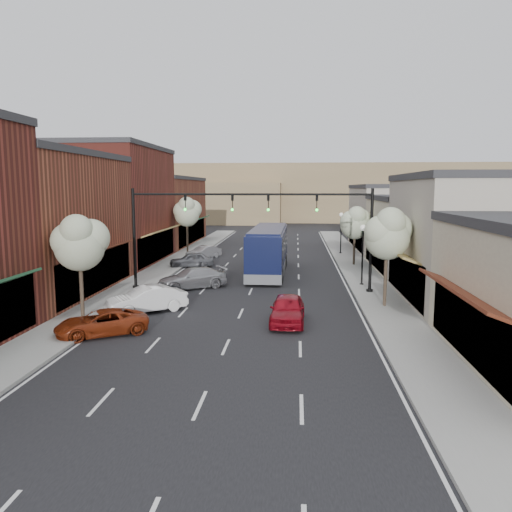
% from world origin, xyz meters
% --- Properties ---
extents(ground, '(160.00, 160.00, 0.00)m').
position_xyz_m(ground, '(0.00, 0.00, 0.00)').
color(ground, black).
rests_on(ground, ground).
extents(sidewalk_left, '(2.80, 73.00, 0.15)m').
position_xyz_m(sidewalk_left, '(-8.40, 18.50, 0.07)').
color(sidewalk_left, gray).
rests_on(sidewalk_left, ground).
extents(sidewalk_right, '(2.80, 73.00, 0.15)m').
position_xyz_m(sidewalk_right, '(8.40, 18.50, 0.07)').
color(sidewalk_right, gray).
rests_on(sidewalk_right, ground).
extents(curb_left, '(0.25, 73.00, 0.17)m').
position_xyz_m(curb_left, '(-7.00, 18.50, 0.07)').
color(curb_left, gray).
rests_on(curb_left, ground).
extents(curb_right, '(0.25, 73.00, 0.17)m').
position_xyz_m(curb_right, '(7.00, 18.50, 0.07)').
color(curb_right, gray).
rests_on(curb_right, ground).
extents(bldg_left_midnear, '(10.14, 14.10, 9.40)m').
position_xyz_m(bldg_left_midnear, '(-14.23, 6.00, 4.66)').
color(bldg_left_midnear, brown).
rests_on(bldg_left_midnear, ground).
extents(bldg_left_midfar, '(10.14, 14.10, 10.90)m').
position_xyz_m(bldg_left_midfar, '(-14.24, 20.00, 5.40)').
color(bldg_left_midfar, maroon).
rests_on(bldg_left_midfar, ground).
extents(bldg_left_far, '(10.14, 18.10, 8.40)m').
position_xyz_m(bldg_left_far, '(-14.22, 36.00, 4.16)').
color(bldg_left_far, brown).
rests_on(bldg_left_far, ground).
extents(bldg_right_midnear, '(9.14, 12.10, 7.90)m').
position_xyz_m(bldg_right_midnear, '(13.72, 6.00, 3.91)').
color(bldg_right_midnear, '#A69E8E').
rests_on(bldg_right_midnear, ground).
extents(bldg_right_midfar, '(9.14, 12.10, 6.40)m').
position_xyz_m(bldg_right_midfar, '(13.70, 18.00, 3.17)').
color(bldg_right_midfar, beige).
rests_on(bldg_right_midfar, ground).
extents(bldg_right_far, '(9.14, 16.10, 7.40)m').
position_xyz_m(bldg_right_far, '(13.71, 32.00, 3.66)').
color(bldg_right_far, '#A69E8E').
rests_on(bldg_right_far, ground).
extents(hill_far, '(120.00, 30.00, 12.00)m').
position_xyz_m(hill_far, '(0.00, 90.00, 6.00)').
color(hill_far, '#7A6647').
rests_on(hill_far, ground).
extents(hill_near, '(50.00, 20.00, 8.00)m').
position_xyz_m(hill_near, '(-25.00, 78.00, 4.00)').
color(hill_near, '#7A6647').
rests_on(hill_near, ground).
extents(signal_mast_right, '(8.22, 0.46, 7.00)m').
position_xyz_m(signal_mast_right, '(5.62, 8.00, 4.62)').
color(signal_mast_right, black).
rests_on(signal_mast_right, ground).
extents(signal_mast_left, '(8.22, 0.46, 7.00)m').
position_xyz_m(signal_mast_left, '(-5.62, 8.00, 4.62)').
color(signal_mast_left, black).
rests_on(signal_mast_left, ground).
extents(tree_right_near, '(2.85, 2.65, 5.95)m').
position_xyz_m(tree_right_near, '(8.35, 3.94, 4.45)').
color(tree_right_near, '#47382B').
rests_on(tree_right_near, ground).
extents(tree_right_far, '(2.85, 2.65, 5.43)m').
position_xyz_m(tree_right_far, '(8.35, 19.94, 3.99)').
color(tree_right_far, '#47382B').
rests_on(tree_right_far, ground).
extents(tree_left_near, '(2.85, 2.65, 5.69)m').
position_xyz_m(tree_left_near, '(-8.25, -0.06, 4.22)').
color(tree_left_near, '#47382B').
rests_on(tree_left_near, ground).
extents(tree_left_far, '(2.85, 2.65, 6.13)m').
position_xyz_m(tree_left_far, '(-8.25, 25.94, 4.60)').
color(tree_left_far, '#47382B').
rests_on(tree_left_far, ground).
extents(lamp_post_near, '(0.44, 0.44, 4.44)m').
position_xyz_m(lamp_post_near, '(7.80, 10.50, 3.01)').
color(lamp_post_near, black).
rests_on(lamp_post_near, ground).
extents(lamp_post_far, '(0.44, 0.44, 4.44)m').
position_xyz_m(lamp_post_far, '(7.80, 28.00, 3.01)').
color(lamp_post_far, black).
rests_on(lamp_post_far, ground).
extents(coach_bus, '(2.88, 12.43, 3.79)m').
position_xyz_m(coach_bus, '(0.80, 15.60, 1.97)').
color(coach_bus, black).
rests_on(coach_bus, ground).
extents(red_hatchback, '(1.85, 4.39, 1.48)m').
position_xyz_m(red_hatchback, '(2.66, 0.21, 0.74)').
color(red_hatchback, maroon).
rests_on(red_hatchback, ground).
extents(parked_car_a, '(4.74, 3.91, 1.20)m').
position_xyz_m(parked_car_a, '(-6.20, -2.64, 0.60)').
color(parked_car_a, maroon).
rests_on(parked_car_a, ground).
extents(parked_car_b, '(4.55, 3.94, 1.48)m').
position_xyz_m(parked_car_b, '(-5.37, 1.89, 0.74)').
color(parked_car_b, white).
rests_on(parked_car_b, ground).
extents(parked_car_c, '(5.29, 4.24, 1.44)m').
position_xyz_m(parked_car_c, '(-4.20, 8.86, 0.72)').
color(parked_car_c, gray).
rests_on(parked_car_c, ground).
extents(parked_car_d, '(4.17, 2.61, 1.32)m').
position_xyz_m(parked_car_d, '(-6.20, 18.10, 0.66)').
color(parked_car_d, '#585B60').
rests_on(parked_car_d, ground).
extents(parked_car_e, '(3.35, 3.90, 1.27)m').
position_xyz_m(parked_car_e, '(-6.15, 23.69, 0.63)').
color(parked_car_e, gray).
rests_on(parked_car_e, ground).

